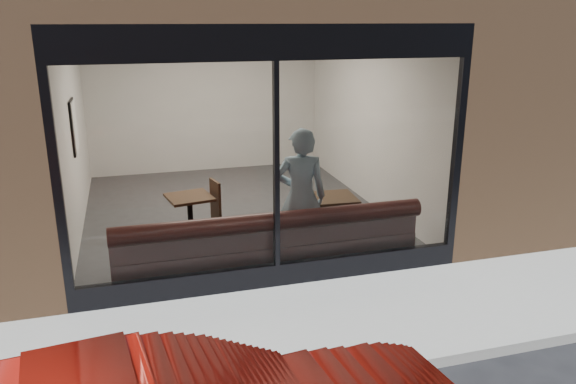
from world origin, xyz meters
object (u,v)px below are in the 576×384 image
object	(u,v)px
person	(301,196)
cafe_table_left	(189,197)
cafe_table_right	(333,198)
banquette	(269,257)
cafe_chair_left	(205,227)

from	to	relation	value
person	cafe_table_left	size ratio (longest dim) A/B	3.04
person	cafe_table_right	xyz separation A→B (m)	(0.62, 0.42, -0.20)
banquette	person	bearing A→B (deg)	26.43
cafe_table_left	banquette	bearing A→B (deg)	-55.74
cafe_table_right	cafe_chair_left	bearing A→B (deg)	160.76
banquette	cafe_table_right	world-z (taller)	cafe_table_right
cafe_table_left	cafe_chair_left	world-z (taller)	cafe_table_left
person	cafe_table_left	xyz separation A→B (m)	(-1.40, 1.03, -0.20)
banquette	cafe_table_left	bearing A→B (deg)	124.26
cafe_table_left	cafe_table_right	size ratio (longest dim) A/B	0.95
cafe_table_left	cafe_chair_left	xyz separation A→B (m)	(0.21, 0.02, -0.50)
person	cafe_chair_left	world-z (taller)	person
cafe_chair_left	cafe_table_right	bearing A→B (deg)	148.50
cafe_table_left	cafe_chair_left	size ratio (longest dim) A/B	1.70
cafe_table_right	banquette	bearing A→B (deg)	-149.36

